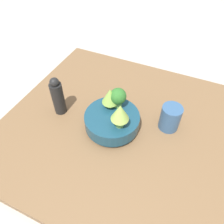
{
  "coord_description": "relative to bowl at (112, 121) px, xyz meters",
  "views": [
    {
      "loc": [
        -0.19,
        0.52,
        0.71
      ],
      "look_at": [
        0.04,
        0.03,
        0.13
      ],
      "focal_mm": 35.0,
      "sensor_mm": 36.0,
      "label": 1
    }
  ],
  "objects": [
    {
      "name": "broccoli_floret_front",
      "position": [
        0.0,
        -0.06,
        0.08
      ],
      "size": [
        0.06,
        0.06,
        0.08
      ],
      "color": "#609347",
      "rests_on": "bowl"
    },
    {
      "name": "romanesco_piece_near",
      "position": [
        0.03,
        -0.04,
        0.08
      ],
      "size": [
        0.06,
        0.06,
        0.09
      ],
      "color": "#7AB256",
      "rests_on": "bowl"
    },
    {
      "name": "romanesco_piece_far",
      "position": [
        -0.04,
        0.03,
        0.09
      ],
      "size": [
        0.06,
        0.06,
        0.1
      ],
      "color": "#609347",
      "rests_on": "bowl"
    },
    {
      "name": "pepper_mill",
      "position": [
        0.23,
        0.01,
        0.04
      ],
      "size": [
        0.05,
        0.05,
        0.17
      ],
      "color": "black",
      "rests_on": "table"
    },
    {
      "name": "ground_plane",
      "position": [
        -0.04,
        -0.03,
        -0.08
      ],
      "size": [
        6.0,
        6.0,
        0.0
      ],
      "primitive_type": "plane",
      "color": "#ADA89E"
    },
    {
      "name": "table",
      "position": [
        -0.04,
        -0.03,
        -0.06
      ],
      "size": [
        0.94,
        0.86,
        0.04
      ],
      "color": "brown",
      "rests_on": "ground_plane"
    },
    {
      "name": "bowl",
      "position": [
        0.0,
        0.0,
        0.0
      ],
      "size": [
        0.21,
        0.21,
        0.07
      ],
      "color": "navy",
      "rests_on": "table"
    },
    {
      "name": "cup",
      "position": [
        -0.2,
        -0.1,
        0.01
      ],
      "size": [
        0.08,
        0.08,
        0.1
      ],
      "color": "#33567F",
      "rests_on": "table"
    }
  ]
}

